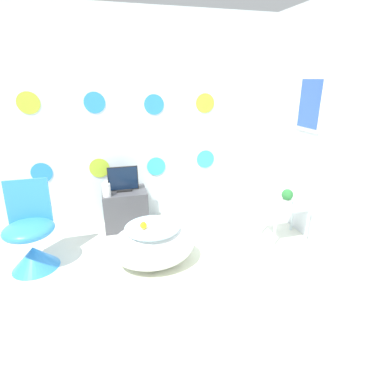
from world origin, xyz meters
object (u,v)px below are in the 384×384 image
(chair, at_px, (32,242))
(potted_plant_left, at_px, (287,197))
(bathtub, at_px, (153,244))
(tv, at_px, (123,180))
(vase, at_px, (106,190))

(chair, xyz_separation_m, potted_plant_left, (2.76, -0.15, 0.25))
(bathtub, relative_size, tv, 2.30)
(bathtub, relative_size, potted_plant_left, 4.48)
(chair, height_order, vase, chair)
(bathtub, height_order, vase, vase)
(potted_plant_left, bearing_deg, tv, 155.11)
(vase, xyz_separation_m, potted_plant_left, (2.01, -0.69, -0.04))
(chair, distance_m, tv, 1.23)
(bathtub, relative_size, vase, 4.41)
(bathtub, distance_m, tv, 1.06)
(potted_plant_left, bearing_deg, chair, 176.91)
(chair, height_order, potted_plant_left, chair)
(bathtub, distance_m, vase, 0.97)
(bathtub, xyz_separation_m, potted_plant_left, (1.59, 0.12, 0.31))
(chair, height_order, tv, chair)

